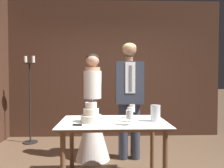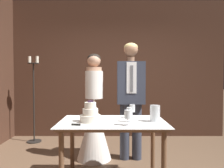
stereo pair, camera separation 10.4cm
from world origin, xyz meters
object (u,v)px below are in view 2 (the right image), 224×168
Objects in this scene: candle_stand at (33,102)px; bride at (94,120)px; cake_table at (112,129)px; cake_knife at (83,125)px; wine_glass_near at (132,109)px; hurricane_candle at (154,114)px; groom at (130,93)px; tiered_cake at (90,114)px; wine_glass_far at (129,112)px; wine_glass_middle at (127,115)px.

bride is at bearing -35.43° from candle_stand.
candle_stand is at bearing 131.96° from cake_table.
cake_knife is 0.73m from wine_glass_near.
cake_table is 0.53m from hurricane_candle.
cake_knife is at bearing -118.99° from groom.
hurricane_candle is at bearing -76.08° from groom.
cake_table is 6.49× the size of hurricane_candle.
tiered_cake is 1.04m from groom.
groom reaches higher than hurricane_candle.
tiered_cake is 0.46m from wine_glass_far.
hurricane_candle is at bearing -47.27° from bride.
hurricane_candle is (0.50, -0.02, 0.19)m from cake_table.
tiered_cake is 0.56× the size of cake_knife.
groom is (-0.21, 0.85, 0.18)m from hurricane_candle.
candle_stand is (-1.85, 0.91, -0.24)m from groom.
hurricane_candle is at bearing -40.47° from candle_stand.
bride is at bearing 132.73° from hurricane_candle.
hurricane_candle is at bearing 30.97° from wine_glass_middle.
groom is at bearing 86.86° from wine_glass_near.
cake_table is at bearing 170.20° from wine_glass_far.
groom is (0.09, 0.87, 0.15)m from wine_glass_far.
groom is (0.55, 0.87, 0.18)m from tiered_cake.
cake_table is 0.41m from cake_knife.
cake_knife is 0.84m from hurricane_candle.
hurricane_candle is 2.71m from candle_stand.
cake_table is at bearing 49.09° from cake_knife.
cake_knife is at bearing -91.10° from bride.
tiered_cake is 1.45× the size of wine_glass_near.
cake_table is at bearing -48.04° from candle_stand.
cake_knife is at bearing -164.43° from hurricane_candle.
cake_knife reaches higher than cake_table.
tiered_cake is 0.15× the size of bride.
tiered_cake is at bearing -179.49° from wine_glass_far.
cake_table is at bearing -141.70° from wine_glass_near.
groom is (0.03, 0.63, 0.15)m from wine_glass_near.
tiered_cake is at bearing 87.42° from cake_knife.
wine_glass_near is at bearing 137.87° from hurricane_candle.
candle_stand is at bearing 139.53° from hurricane_candle.
wine_glass_near is at bearing 48.92° from cake_knife.
candle_stand is (-1.76, 1.77, -0.09)m from wine_glass_far.
wine_glass_near is at bearing 24.89° from tiered_cake.
tiered_cake reaches higher than wine_glass_far.
tiered_cake is 1.51× the size of wine_glass_middle.
cake_table is 0.35m from wine_glass_middle.
cake_table is 0.74× the size of candle_stand.
wine_glass_near is at bearing -93.14° from groom.
candle_stand is at bearing 153.90° from groom.
cake_knife is 0.49m from wine_glass_middle.
groom reaches higher than wine_glass_near.
candle_stand reaches higher than cake_table.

